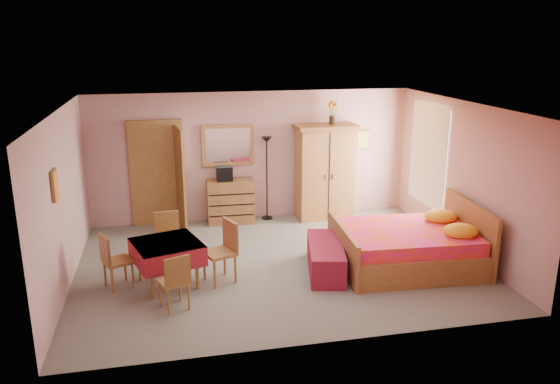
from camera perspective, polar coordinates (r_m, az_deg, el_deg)
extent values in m
plane|color=slate|center=(9.15, -0.22, -7.49)|extent=(6.50, 6.50, 0.00)
plane|color=brown|center=(8.46, -0.24, 8.89)|extent=(6.50, 6.50, 0.00)
cube|color=tan|center=(11.10, -2.90, 3.78)|extent=(6.50, 0.10, 2.60)
cube|color=tan|center=(6.41, 4.41, -5.51)|extent=(6.50, 0.10, 2.60)
cube|color=tan|center=(8.68, -21.73, -0.86)|extent=(0.10, 5.00, 2.60)
cube|color=tan|center=(9.89, 18.54, 1.42)|extent=(0.10, 5.00, 2.60)
cube|color=#9E6B35|center=(11.00, -12.67, 1.82)|extent=(1.06, 0.12, 2.15)
cube|color=white|center=(10.85, 15.27, 3.76)|extent=(0.08, 1.40, 1.95)
cube|color=orange|center=(8.00, -22.47, 0.67)|extent=(0.04, 0.32, 0.42)
cube|color=#D8BF59|center=(11.63, 8.67, 5.43)|extent=(0.30, 0.04, 0.40)
cube|color=brown|center=(11.03, -5.18, -0.98)|extent=(0.95, 0.50, 0.88)
cube|color=white|center=(10.96, -5.46, 4.90)|extent=(1.05, 0.10, 0.82)
cube|color=black|center=(10.85, -5.83, 1.92)|extent=(0.31, 0.23, 0.29)
cube|color=black|center=(11.08, -1.38, 1.41)|extent=(0.27, 0.27, 1.71)
cube|color=#B0733B|center=(11.17, 4.72, 2.08)|extent=(1.25, 0.67, 1.94)
cube|color=gold|center=(11.03, 5.51, 8.26)|extent=(0.19, 0.19, 0.47)
cube|color=#D81575|center=(9.11, 13.12, -4.51)|extent=(2.36, 1.91, 1.04)
cube|color=maroon|center=(8.80, 4.78, -6.86)|extent=(0.81, 1.50, 0.47)
cube|color=maroon|center=(8.45, -11.65, -7.35)|extent=(1.17, 1.17, 0.69)
cube|color=olive|center=(7.72, -11.07, -9.10)|extent=(0.48, 0.48, 0.82)
cube|color=#9D6635|center=(9.07, -11.54, -5.00)|extent=(0.45, 0.45, 0.89)
cube|color=#A06836|center=(8.53, -16.60, -6.87)|extent=(0.51, 0.51, 0.86)
cube|color=#AD713A|center=(8.40, -6.35, -6.28)|extent=(0.56, 0.56, 0.95)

